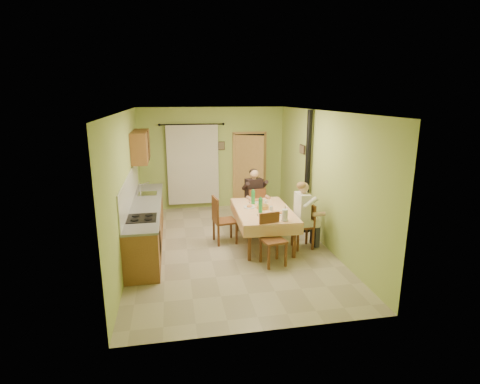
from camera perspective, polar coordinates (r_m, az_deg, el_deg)
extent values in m
cube|color=tan|center=(8.00, -1.65, -8.26)|extent=(4.00, 6.00, 0.01)
cube|color=#B0C867|center=(10.50, -4.22, 5.14)|extent=(4.00, 0.04, 2.80)
cube|color=#B0C867|center=(4.75, 3.82, -6.38)|extent=(4.00, 0.04, 2.80)
cube|color=#B0C867|center=(7.55, -16.91, 0.88)|extent=(0.04, 6.00, 2.80)
cube|color=#B0C867|center=(8.11, 12.39, 2.09)|extent=(0.04, 6.00, 2.80)
cube|color=white|center=(7.39, -1.81, 12.20)|extent=(4.00, 6.00, 0.04)
cube|color=brown|center=(8.16, -14.03, -4.93)|extent=(0.60, 3.60, 0.88)
cube|color=gray|center=(8.03, -14.23, -1.83)|extent=(0.64, 3.64, 0.04)
cube|color=white|center=(7.97, -16.42, 0.36)|extent=(0.02, 3.60, 0.66)
cube|color=silver|center=(8.79, -13.93, -0.30)|extent=(0.42, 0.42, 0.03)
cube|color=black|center=(7.07, -14.72, -3.87)|extent=(0.52, 0.56, 0.02)
cube|color=black|center=(7.21, -12.12, -7.36)|extent=(0.01, 0.55, 0.55)
cube|color=brown|center=(9.10, -14.91, 6.77)|extent=(0.35, 1.40, 0.70)
cylinder|color=black|center=(10.22, -7.36, 10.18)|extent=(1.70, 0.04, 0.04)
cube|color=silver|center=(10.38, -7.17, 4.12)|extent=(1.40, 0.06, 2.20)
cube|color=black|center=(10.71, 1.42, 3.35)|extent=(0.84, 0.03, 2.06)
cube|color=tan|center=(10.61, -0.94, 3.25)|extent=(0.06, 0.06, 2.12)
cube|color=tan|center=(10.80, 3.78, 3.41)|extent=(0.06, 0.06, 2.12)
cube|color=tan|center=(10.54, 1.47, 9.00)|extent=(0.96, 0.06, 0.06)
cube|color=tan|center=(10.52, 1.43, 3.10)|extent=(0.76, 0.38, 2.04)
cube|color=#E7AE7A|center=(7.94, 3.57, -2.79)|extent=(1.21, 1.96, 0.04)
cube|color=#E7AE7A|center=(7.08, 5.19, -5.92)|extent=(1.15, 0.05, 0.22)
cube|color=#E7AE7A|center=(8.88, 2.26, -1.65)|extent=(1.15, 0.05, 0.22)
cube|color=#E7AE7A|center=(7.88, -0.53, -3.75)|extent=(0.08, 1.93, 0.22)
cube|color=#E7AE7A|center=(8.11, 7.53, -3.34)|extent=(0.08, 1.93, 0.22)
cylinder|color=white|center=(8.53, 2.53, -1.36)|extent=(0.25, 0.25, 0.02)
ellipsoid|color=#CC7233|center=(8.52, 2.53, -1.22)|extent=(0.12, 0.12, 0.05)
cylinder|color=white|center=(7.33, 4.38, -4.04)|extent=(0.25, 0.25, 0.02)
ellipsoid|color=#CC7233|center=(7.33, 4.38, -3.88)|extent=(0.12, 0.12, 0.05)
cylinder|color=white|center=(7.64, 6.27, -3.32)|extent=(0.25, 0.25, 0.02)
ellipsoid|color=#CC7233|center=(7.63, 6.28, -3.17)|extent=(0.12, 0.12, 0.05)
cylinder|color=white|center=(8.03, 1.44, -2.34)|extent=(0.25, 0.25, 0.02)
ellipsoid|color=#CC7233|center=(8.03, 1.44, -2.20)|extent=(0.12, 0.12, 0.05)
cylinder|color=gold|center=(7.97, 3.50, -2.27)|extent=(0.26, 0.26, 0.08)
cylinder|color=white|center=(7.42, 4.46, -3.82)|extent=(0.28, 0.28, 0.02)
cube|color=tan|center=(7.43, 4.03, -3.62)|extent=(0.07, 0.07, 0.03)
cube|color=tan|center=(7.40, 4.53, -3.68)|extent=(0.07, 0.05, 0.03)
cube|color=tan|center=(7.45, 4.36, -3.57)|extent=(0.07, 0.05, 0.03)
cube|color=tan|center=(7.38, 4.52, -3.74)|extent=(0.07, 0.05, 0.03)
cube|color=tan|center=(7.38, 4.76, -3.75)|extent=(0.05, 0.07, 0.03)
cylinder|color=silver|center=(7.83, 4.78, -2.53)|extent=(0.07, 0.07, 0.10)
cylinder|color=silver|center=(8.27, 3.95, -1.57)|extent=(0.07, 0.07, 0.10)
cylinder|color=white|center=(7.21, 6.86, -3.49)|extent=(0.11, 0.11, 0.22)
cylinder|color=silver|center=(7.20, 6.87, -3.26)|extent=(0.02, 0.02, 0.30)
cube|color=brown|center=(9.03, 2.18, -2.36)|extent=(0.49, 0.49, 0.04)
cube|color=brown|center=(8.79, 2.68, -1.08)|extent=(0.42, 0.12, 0.48)
cube|color=brown|center=(7.04, 5.10, -7.35)|extent=(0.48, 0.48, 0.04)
cube|color=brown|center=(7.11, 4.47, -4.95)|extent=(0.41, 0.12, 0.47)
cube|color=brown|center=(7.87, 9.55, -5.11)|extent=(0.40, 0.40, 0.04)
cube|color=brown|center=(7.86, 10.80, -3.34)|extent=(0.06, 0.39, 0.44)
cube|color=brown|center=(8.07, -2.32, -4.43)|extent=(0.52, 0.52, 0.04)
cube|color=brown|center=(7.93, -3.79, -2.66)|extent=(0.10, 0.46, 0.52)
cube|color=black|center=(8.92, 2.44, -2.04)|extent=(0.43, 0.46, 0.16)
cube|color=black|center=(8.94, 2.13, 0.33)|extent=(0.43, 0.29, 0.54)
sphere|color=tan|center=(8.85, 2.18, 2.77)|extent=(0.21, 0.21, 0.21)
ellipsoid|color=black|center=(8.87, 2.08, 3.07)|extent=(0.21, 0.21, 0.16)
cube|color=silver|center=(7.89, 10.25, -4.49)|extent=(0.42, 0.38, 0.16)
cube|color=silver|center=(7.73, 9.48, -2.12)|extent=(0.24, 0.41, 0.54)
sphere|color=tan|center=(7.64, 9.67, 0.69)|extent=(0.21, 0.21, 0.21)
ellipsoid|color=olive|center=(7.61, 9.40, 0.97)|extent=(0.21, 0.21, 0.16)
cylinder|color=black|center=(8.62, 10.25, 2.92)|extent=(0.12, 0.12, 2.80)
cylinder|color=black|center=(8.95, 9.90, -4.95)|extent=(0.24, 0.24, 0.30)
cube|color=black|center=(10.45, -2.87, 7.06)|extent=(0.19, 0.03, 0.23)
cube|color=brown|center=(9.13, 9.47, 6.45)|extent=(0.03, 0.31, 0.21)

